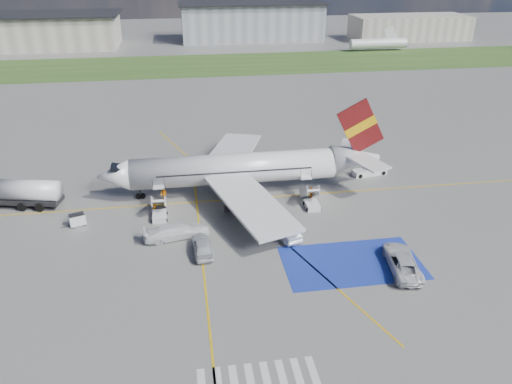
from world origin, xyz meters
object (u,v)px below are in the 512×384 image
car_silver_a (202,246)px  car_silver_b (285,231)px  belt_loader (370,172)px  van_white_b (176,229)px  fuel_tanker (20,195)px  airliner (245,168)px  van_white_a (403,259)px  gpu_cart (77,220)px

car_silver_a → car_silver_b: 9.34m
belt_loader → van_white_b: size_ratio=1.00×
fuel_tanker → car_silver_b: 33.08m
airliner → fuel_tanker: (-27.99, 0.23, -1.92)m
fuel_tanker → car_silver_a: (21.59, -14.15, -0.63)m
car_silver_b → van_white_a: bearing=125.4°
airliner → gpu_cart: bearing=-163.9°
van_white_a → car_silver_a: bearing=-7.5°
fuel_tanker → van_white_a: fuel_tanker is taller
gpu_cart → belt_loader: bearing=-7.8°
car_silver_a → van_white_a: (19.46, -5.82, 0.24)m
car_silver_a → van_white_a: van_white_a is taller
belt_loader → van_white_a: bearing=-112.0°
fuel_tanker → car_silver_b: size_ratio=2.14×
airliner → van_white_a: bearing=-56.5°
car_silver_a → van_white_a: size_ratio=0.86×
car_silver_a → van_white_a: 20.31m
belt_loader → car_silver_a: size_ratio=1.10×
airliner → fuel_tanker: airliner is taller
van_white_a → van_white_b: bearing=-14.0°
car_silver_b → gpu_cart: bearing=-32.7°
gpu_cart → van_white_a: 36.13m
airliner → van_white_a: size_ratio=6.40×
car_silver_b → van_white_a: van_white_a is taller
car_silver_b → van_white_b: (-11.79, 1.67, 0.25)m
airliner → car_silver_b: 12.57m
gpu_cart → car_silver_b: size_ratio=0.41×
airliner → fuel_tanker: size_ratio=3.48×
fuel_tanker → gpu_cart: (7.70, -6.09, -0.81)m
belt_loader → car_silver_b: (-15.35, -14.88, 0.42)m
car_silver_a → van_white_b: (-2.65, 3.59, 0.22)m
van_white_b → gpu_cart: bearing=57.8°
fuel_tanker → belt_loader: size_ratio=1.95×
airliner → van_white_a: (13.06, -19.73, -2.31)m
belt_loader → airliner: bearing=179.6°
car_silver_b → belt_loader: bearing=-153.7°
gpu_cart → car_silver_a: 16.06m
airliner → van_white_b: size_ratio=6.79×
fuel_tanker → van_white_a: (41.05, -19.96, -0.39)m
fuel_tanker → van_white_b: fuel_tanker is taller
airliner → car_silver_a: size_ratio=7.47×
gpu_cart → car_silver_b: bearing=-35.5°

